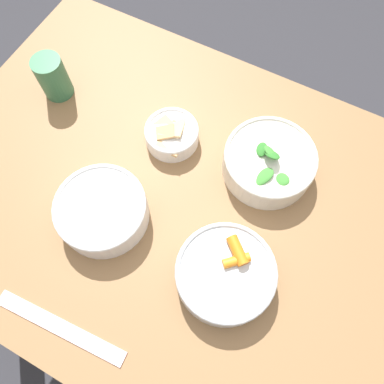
{
  "coord_description": "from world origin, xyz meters",
  "views": [
    {
      "loc": [
        -0.15,
        0.25,
        1.47
      ],
      "look_at": [
        -0.0,
        -0.02,
        0.76
      ],
      "focal_mm": 35.0,
      "sensor_mm": 36.0,
      "label": 1
    }
  ],
  "objects_px": {
    "bowl_cookies": "(172,134)",
    "bowl_beans_hotdog": "(102,211)",
    "bowl_carrots": "(226,274)",
    "cup": "(53,77)",
    "ruler": "(60,327)",
    "bowl_greens": "(269,162)"
  },
  "relations": [
    {
      "from": "bowl_beans_hotdog",
      "to": "bowl_cookies",
      "type": "bearing_deg",
      "value": -98.71
    },
    {
      "from": "bowl_beans_hotdog",
      "to": "bowl_cookies",
      "type": "height_order",
      "value": "bowl_beans_hotdog"
    },
    {
      "from": "bowl_carrots",
      "to": "bowl_cookies",
      "type": "bearing_deg",
      "value": -42.89
    },
    {
      "from": "cup",
      "to": "bowl_beans_hotdog",
      "type": "bearing_deg",
      "value": 141.38
    },
    {
      "from": "cup",
      "to": "bowl_cookies",
      "type": "bearing_deg",
      "value": -178.5
    },
    {
      "from": "bowl_greens",
      "to": "bowl_beans_hotdog",
      "type": "distance_m",
      "value": 0.36
    },
    {
      "from": "bowl_carrots",
      "to": "bowl_greens",
      "type": "distance_m",
      "value": 0.26
    },
    {
      "from": "bowl_beans_hotdog",
      "to": "cup",
      "type": "height_order",
      "value": "cup"
    },
    {
      "from": "bowl_greens",
      "to": "bowl_beans_hotdog",
      "type": "bearing_deg",
      "value": 45.35
    },
    {
      "from": "bowl_carrots",
      "to": "cup",
      "type": "xyz_separation_m",
      "value": [
        0.55,
        -0.22,
        0.02
      ]
    },
    {
      "from": "bowl_cookies",
      "to": "bowl_beans_hotdog",
      "type": "bearing_deg",
      "value": 81.29
    },
    {
      "from": "bowl_beans_hotdog",
      "to": "ruler",
      "type": "bearing_deg",
      "value": 101.49
    },
    {
      "from": "bowl_cookies",
      "to": "cup",
      "type": "relative_size",
      "value": 1.17
    },
    {
      "from": "bowl_cookies",
      "to": "cup",
      "type": "distance_m",
      "value": 0.31
    },
    {
      "from": "ruler",
      "to": "bowl_beans_hotdog",
      "type": "bearing_deg",
      "value": -78.51
    },
    {
      "from": "bowl_greens",
      "to": "ruler",
      "type": "distance_m",
      "value": 0.53
    },
    {
      "from": "bowl_greens",
      "to": "cup",
      "type": "bearing_deg",
      "value": 4.23
    },
    {
      "from": "bowl_carrots",
      "to": "bowl_beans_hotdog",
      "type": "distance_m",
      "value": 0.28
    },
    {
      "from": "bowl_greens",
      "to": "bowl_cookies",
      "type": "distance_m",
      "value": 0.22
    },
    {
      "from": "bowl_carrots",
      "to": "ruler",
      "type": "xyz_separation_m",
      "value": [
        0.23,
        0.23,
        -0.03
      ]
    },
    {
      "from": "bowl_beans_hotdog",
      "to": "ruler",
      "type": "distance_m",
      "value": 0.23
    },
    {
      "from": "bowl_carrots",
      "to": "bowl_greens",
      "type": "height_order",
      "value": "bowl_greens"
    }
  ]
}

